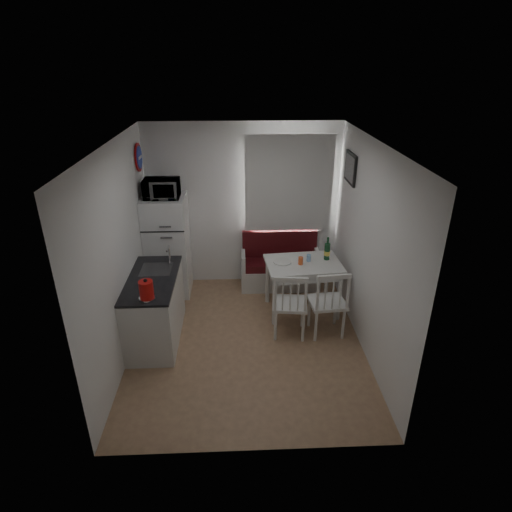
{
  "coord_description": "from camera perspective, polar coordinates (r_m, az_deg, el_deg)",
  "views": [
    {
      "loc": [
        -0.09,
        -4.68,
        3.46
      ],
      "look_at": [
        0.15,
        0.5,
        1.02
      ],
      "focal_mm": 30.0,
      "sensor_mm": 36.0,
      "label": 1
    }
  ],
  "objects": [
    {
      "name": "plate",
      "position": [
        6.08,
        3.53,
        -0.79
      ],
      "size": [
        0.25,
        0.25,
        0.02
      ],
      "primitive_type": "cylinder",
      "color": "white",
      "rests_on": "dining_table"
    },
    {
      "name": "chair_left",
      "position": [
        5.58,
        4.7,
        -5.76
      ],
      "size": [
        0.5,
        0.48,
        0.52
      ],
      "rotation": [
        0.0,
        0.0,
        -0.12
      ],
      "color": "silver",
      "rests_on": "floor"
    },
    {
      "name": "wine_bottle",
      "position": [
        6.19,
        9.49,
        1.0
      ],
      "size": [
        0.09,
        0.09,
        0.34
      ],
      "primitive_type": null,
      "color": "#154423",
      "rests_on": "dining_table"
    },
    {
      "name": "bench",
      "position": [
        6.99,
        3.2,
        -1.73
      ],
      "size": [
        1.27,
        0.49,
        0.91
      ],
      "color": "silver",
      "rests_on": "floor"
    },
    {
      "name": "wall_left",
      "position": [
        5.35,
        -17.64,
        0.12
      ],
      "size": [
        0.02,
        3.5,
        2.6
      ],
      "primitive_type": "cube",
      "color": "white",
      "rests_on": "floor"
    },
    {
      "name": "picture_frame",
      "position": [
        6.15,
        12.46,
        11.39
      ],
      "size": [
        0.04,
        0.52,
        0.42
      ],
      "primitive_type": "cube",
      "color": "black",
      "rests_on": "wall_right"
    },
    {
      "name": "fridge",
      "position": [
        6.73,
        -11.69,
        1.29
      ],
      "size": [
        0.63,
        0.63,
        1.58
      ],
      "primitive_type": "cube",
      "color": "white",
      "rests_on": "floor"
    },
    {
      "name": "dining_table",
      "position": [
        6.15,
        6.3,
        -1.64
      ],
      "size": [
        1.11,
        0.83,
        0.79
      ],
      "rotation": [
        0.0,
        0.0,
        0.09
      ],
      "color": "silver",
      "rests_on": "floor"
    },
    {
      "name": "wall_back",
      "position": [
        6.79,
        -1.71,
        6.64
      ],
      "size": [
        3.0,
        0.02,
        2.6
      ],
      "primitive_type": "cube",
      "color": "white",
      "rests_on": "floor"
    },
    {
      "name": "floor",
      "position": [
        5.82,
        -1.23,
        -11.24
      ],
      "size": [
        3.0,
        3.5,
        0.02
      ],
      "primitive_type": "cube",
      "color": "#936C4E",
      "rests_on": "ground"
    },
    {
      "name": "drinking_glass_orange",
      "position": [
        6.03,
        5.97,
        -0.64
      ],
      "size": [
        0.07,
        0.07,
        0.11
      ],
      "primitive_type": "cylinder",
      "color": "#EB5B27",
      "rests_on": "dining_table"
    },
    {
      "name": "chair_right",
      "position": [
        5.66,
        9.76,
        -5.46
      ],
      "size": [
        0.5,
        0.48,
        0.53
      ],
      "rotation": [
        0.0,
        0.0,
        0.09
      ],
      "color": "silver",
      "rests_on": "floor"
    },
    {
      "name": "kitchen_counter",
      "position": [
        5.8,
        -13.32,
        -6.73
      ],
      "size": [
        0.62,
        1.32,
        1.16
      ],
      "color": "silver",
      "rests_on": "floor"
    },
    {
      "name": "wall_sign",
      "position": [
        6.42,
        -15.32,
        12.58
      ],
      "size": [
        0.03,
        0.4,
        0.4
      ],
      "primitive_type": "cylinder",
      "rotation": [
        0.0,
        1.57,
        0.0
      ],
      "color": "#1A32A0",
      "rests_on": "wall_left"
    },
    {
      "name": "drinking_glass_blue",
      "position": [
        6.14,
        7.04,
        -0.25
      ],
      "size": [
        0.06,
        0.06,
        0.1
      ],
      "primitive_type": "cylinder",
      "color": "#85B1E2",
      "rests_on": "dining_table"
    },
    {
      "name": "wall_right",
      "position": [
        5.4,
        14.77,
        0.73
      ],
      "size": [
        0.02,
        3.5,
        2.6
      ],
      "primitive_type": "cube",
      "color": "white",
      "rests_on": "floor"
    },
    {
      "name": "curtain",
      "position": [
        6.63,
        4.41,
        9.51
      ],
      "size": [
        1.35,
        0.02,
        1.5
      ],
      "primitive_type": "cube",
      "color": "silver",
      "rests_on": "wall_back"
    },
    {
      "name": "wall_front",
      "position": [
        3.65,
        -0.71,
        -11.15
      ],
      "size": [
        3.0,
        0.02,
        2.6
      ],
      "primitive_type": "cube",
      "color": "white",
      "rests_on": "floor"
    },
    {
      "name": "microwave",
      "position": [
        6.37,
        -12.49,
        8.77
      ],
      "size": [
        0.51,
        0.34,
        0.28
      ],
      "primitive_type": "imported",
      "color": "white",
      "rests_on": "fridge"
    },
    {
      "name": "ceiling",
      "position": [
        4.76,
        -1.53,
        14.79
      ],
      "size": [
        3.0,
        3.5,
        0.02
      ],
      "primitive_type": "cube",
      "color": "white",
      "rests_on": "wall_back"
    },
    {
      "name": "kettle",
      "position": [
        5.06,
        -14.41,
        -4.39
      ],
      "size": [
        0.2,
        0.2,
        0.26
      ],
      "primitive_type": "cylinder",
      "color": "red",
      "rests_on": "kitchen_counter"
    },
    {
      "name": "window",
      "position": [
        6.71,
        4.33,
        9.27
      ],
      "size": [
        1.22,
        0.06,
        1.47
      ],
      "primitive_type": "cube",
      "color": "silver",
      "rests_on": "wall_back"
    }
  ]
}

